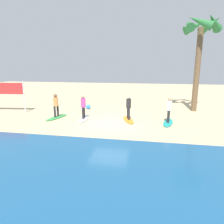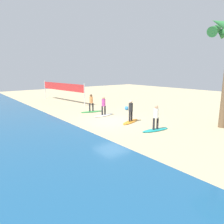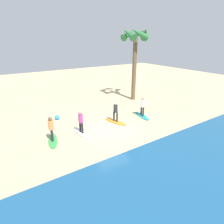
{
  "view_description": "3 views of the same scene",
  "coord_description": "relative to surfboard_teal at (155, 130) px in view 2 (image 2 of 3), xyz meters",
  "views": [
    {
      "loc": [
        -2.45,
        12.43,
        3.69
      ],
      "look_at": [
        -0.2,
        0.13,
        0.79
      ],
      "focal_mm": 32.37,
      "sensor_mm": 36.0,
      "label": 1
    },
    {
      "loc": [
        -12.09,
        9.7,
        3.96
      ],
      "look_at": [
        -0.6,
        0.49,
        0.9
      ],
      "focal_mm": 32.52,
      "sensor_mm": 36.0,
      "label": 2
    },
    {
      "loc": [
        6.42,
        10.33,
        6.27
      ],
      "look_at": [
        -0.93,
        -1.08,
        0.87
      ],
      "focal_mm": 29.47,
      "sensor_mm": 36.0,
      "label": 3
    }
  ],
  "objects": [
    {
      "name": "surfer_white",
      "position": [
        5.72,
        0.06,
        0.99
      ],
      "size": [
        0.32,
        0.46,
        1.64
      ],
      "color": "#232328",
      "rests_on": "surfboard_white"
    },
    {
      "name": "surfboard_teal",
      "position": [
        0.0,
        0.0,
        0.0
      ],
      "size": [
        0.93,
        2.17,
        0.09
      ],
      "primitive_type": "ellipsoid",
      "rotation": [
        0.0,
        0.0,
        1.39
      ],
      "color": "teal",
      "rests_on": "ground"
    },
    {
      "name": "ground_plane",
      "position": [
        3.77,
        0.67,
        -0.04
      ],
      "size": [
        60.0,
        60.0,
        0.0
      ],
      "primitive_type": "plane",
      "color": "#CCB789"
    },
    {
      "name": "surfer_orange",
      "position": [
        2.63,
        -0.23,
        0.99
      ],
      "size": [
        0.32,
        0.45,
        1.64
      ],
      "color": "#232328",
      "rests_on": "surfboard_orange"
    },
    {
      "name": "volleyball_net",
      "position": [
        15.5,
        -0.7,
        1.74
      ],
      "size": [
        9.04,
        1.15,
        2.5
      ],
      "color": "silver",
      "rests_on": "ground"
    },
    {
      "name": "surfboard_white",
      "position": [
        5.72,
        0.06,
        0.0
      ],
      "size": [
        0.74,
        2.14,
        0.09
      ],
      "primitive_type": "ellipsoid",
      "rotation": [
        0.0,
        0.0,
        1.66
      ],
      "color": "white",
      "rests_on": "ground"
    },
    {
      "name": "beach_ball",
      "position": [
        6.42,
        -3.31,
        0.15
      ],
      "size": [
        0.4,
        0.4,
        0.4
      ],
      "primitive_type": "sphere",
      "color": "#338CE5",
      "rests_on": "ground"
    },
    {
      "name": "surfer_teal",
      "position": [
        0.0,
        0.0,
        0.99
      ],
      "size": [
        0.32,
        0.45,
        1.64
      ],
      "color": "#232328",
      "rests_on": "surfboard_teal"
    },
    {
      "name": "surfboard_green",
      "position": [
        7.76,
        0.02,
        0.0
      ],
      "size": [
        1.09,
        2.17,
        0.09
      ],
      "primitive_type": "ellipsoid",
      "rotation": [
        0.0,
        0.0,
        1.31
      ],
      "color": "green",
      "rests_on": "ground"
    },
    {
      "name": "surfer_green",
      "position": [
        7.76,
        0.02,
        0.99
      ],
      "size": [
        0.32,
        0.45,
        1.64
      ],
      "color": "#232328",
      "rests_on": "surfboard_green"
    },
    {
      "name": "surfboard_orange",
      "position": [
        2.63,
        -0.23,
        0.0
      ],
      "size": [
        1.17,
        2.17,
        0.09
      ],
      "primitive_type": "ellipsoid",
      "rotation": [
        0.0,
        0.0,
        1.88
      ],
      "color": "orange",
      "rests_on": "ground"
    }
  ]
}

